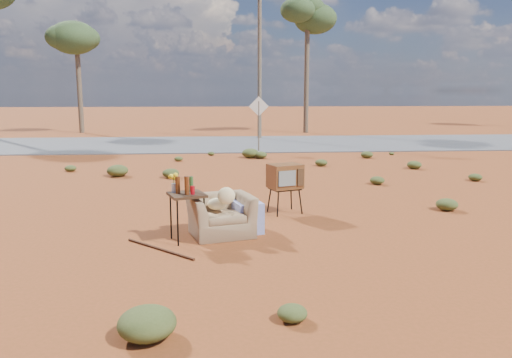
{
  "coord_description": "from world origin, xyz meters",
  "views": [
    {
      "loc": [
        -0.16,
        -7.78,
        2.4
      ],
      "look_at": [
        0.55,
        1.25,
        0.8
      ],
      "focal_mm": 35.0,
      "sensor_mm": 36.0,
      "label": 1
    }
  ],
  "objects": [
    {
      "name": "scrub_patch",
      "position": [
        -0.82,
        4.41,
        0.14
      ],
      "size": [
        17.49,
        8.07,
        0.33
      ],
      "color": "#434E22",
      "rests_on": "ground"
    },
    {
      "name": "eucalyptus_near_left",
      "position": [
        -8.0,
        22.0,
        5.45
      ],
      "size": [
        3.2,
        3.2,
        6.6
      ],
      "color": "brown",
      "rests_on": "ground"
    },
    {
      "name": "rusty_bar",
      "position": [
        -1.06,
        -0.37,
        0.02
      ],
      "size": [
        1.12,
        1.09,
        0.04
      ],
      "primitive_type": "cylinder",
      "rotation": [
        0.0,
        1.57,
        -0.77
      ],
      "color": "#482713",
      "rests_on": "ground"
    },
    {
      "name": "ground",
      "position": [
        0.0,
        0.0,
        0.0
      ],
      "size": [
        140.0,
        140.0,
        0.0
      ],
      "primitive_type": "plane",
      "color": "brown",
      "rests_on": "ground"
    },
    {
      "name": "tv_unit",
      "position": [
        1.17,
        1.82,
        0.73
      ],
      "size": [
        0.74,
        0.66,
        0.98
      ],
      "rotation": [
        0.0,
        0.0,
        0.35
      ],
      "color": "black",
      "rests_on": "ground"
    },
    {
      "name": "utility_pole_center",
      "position": [
        2.0,
        17.5,
        4.15
      ],
      "size": [
        1.4,
        0.2,
        8.0
      ],
      "color": "brown",
      "rests_on": "ground"
    },
    {
      "name": "highway",
      "position": [
        0.0,
        15.0,
        0.02
      ],
      "size": [
        140.0,
        7.0,
        0.04
      ],
      "primitive_type": "cube",
      "color": "#565659",
      "rests_on": "ground"
    },
    {
      "name": "armchair",
      "position": [
        -0.03,
        0.43,
        0.43
      ],
      "size": [
        1.33,
        1.07,
        0.91
      ],
      "rotation": [
        0.0,
        0.0,
        0.27
      ],
      "color": "olive",
      "rests_on": "ground"
    },
    {
      "name": "road_sign",
      "position": [
        1.5,
        12.0,
        1.5
      ],
      "size": [
        0.78,
        0.06,
        2.19
      ],
      "color": "brown",
      "rests_on": "ground"
    },
    {
      "name": "side_table",
      "position": [
        -0.7,
        0.12,
        0.81
      ],
      "size": [
        0.69,
        0.69,
        1.09
      ],
      "rotation": [
        0.0,
        0.0,
        0.33
      ],
      "color": "#352113",
      "rests_on": "ground"
    },
    {
      "name": "eucalyptus_center",
      "position": [
        5.0,
        21.0,
        6.43
      ],
      "size": [
        3.2,
        3.2,
        7.6
      ],
      "color": "brown",
      "rests_on": "ground"
    }
  ]
}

